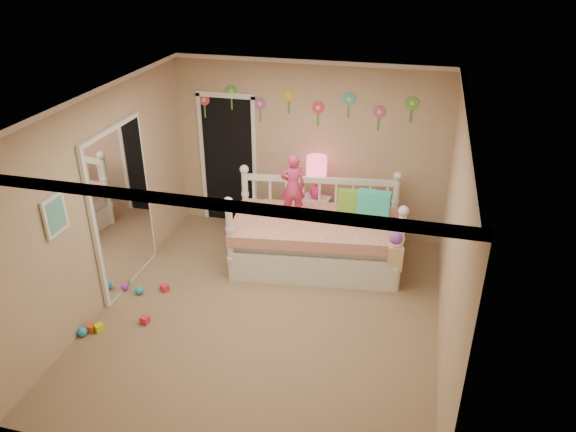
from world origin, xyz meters
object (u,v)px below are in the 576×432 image
(nightstand, at_px, (315,218))
(daybed, at_px, (316,224))
(child, at_px, (293,186))
(table_lamp, at_px, (316,171))

(nightstand, bearing_deg, daybed, -69.93)
(child, bearing_deg, table_lamp, -119.31)
(child, distance_m, table_lamp, 0.72)
(child, xyz_separation_m, table_lamp, (0.18, 0.69, -0.05))
(daybed, relative_size, table_lamp, 3.51)
(daybed, height_order, table_lamp, table_lamp)
(daybed, relative_size, child, 2.54)
(nightstand, bearing_deg, table_lamp, 104.94)
(daybed, xyz_separation_m, nightstand, (-0.16, 0.72, -0.29))
(child, bearing_deg, daybed, 160.66)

